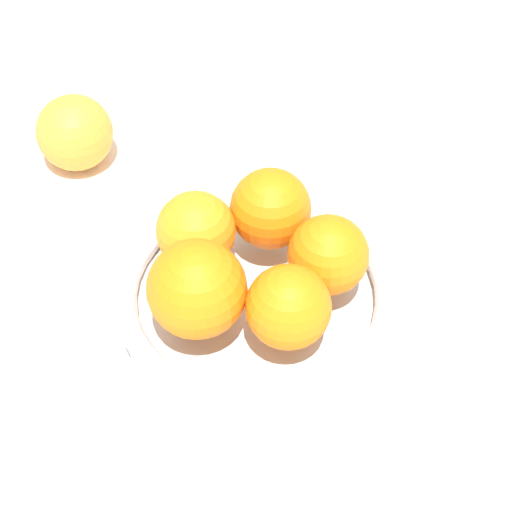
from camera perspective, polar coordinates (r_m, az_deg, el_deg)
ground_plane at (r=0.77m, az=0.00°, el=-3.85°), size 4.00×4.00×0.00m
fruit_bowl at (r=0.76m, az=0.00°, el=-2.86°), size 0.25×0.25×0.04m
orange_pile at (r=0.71m, az=-0.42°, el=-0.21°), size 0.18×0.19×0.08m
stray_orange at (r=0.91m, az=-12.00°, el=8.05°), size 0.08×0.08×0.08m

